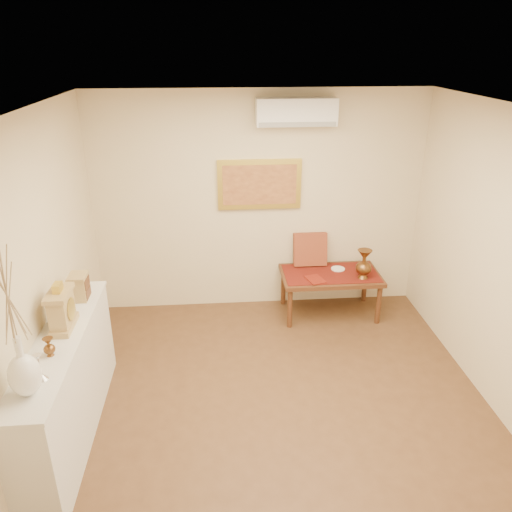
{
  "coord_description": "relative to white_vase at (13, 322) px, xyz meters",
  "views": [
    {
      "loc": [
        -0.52,
        -3.55,
        3.18
      ],
      "look_at": [
        -0.13,
        1.15,
        1.14
      ],
      "focal_mm": 35.0,
      "sensor_mm": 36.0,
      "label": 1
    }
  ],
  "objects": [
    {
      "name": "mantel_clock",
      "position": [
        0.02,
        0.85,
        -0.39
      ],
      "size": [
        0.17,
        0.36,
        0.41
      ],
      "color": "tan",
      "rests_on": "display_ledge"
    },
    {
      "name": "low_table",
      "position": [
        2.68,
        2.59,
        -1.06
      ],
      "size": [
        1.2,
        0.7,
        0.55
      ],
      "color": "#552E19",
      "rests_on": "floor"
    },
    {
      "name": "brass_urn_tall",
      "position": [
        3.04,
        2.43,
        -0.77
      ],
      "size": [
        0.19,
        0.19,
        0.44
      ],
      "primitive_type": null,
      "color": "brown",
      "rests_on": "table_cloth"
    },
    {
      "name": "plate",
      "position": [
        2.79,
        2.69,
        -0.98
      ],
      "size": [
        0.17,
        0.17,
        0.01
      ],
      "primitive_type": "cylinder",
      "color": "white",
      "rests_on": "table_cloth"
    },
    {
      "name": "ceiling",
      "position": [
        1.83,
        0.71,
        1.16
      ],
      "size": [
        4.5,
        4.5,
        0.0
      ],
      "primitive_type": "plane",
      "rotation": [
        3.14,
        0.0,
        0.0
      ],
      "color": "white",
      "rests_on": "ground"
    },
    {
      "name": "wall_back",
      "position": [
        1.83,
        2.96,
        -0.19
      ],
      "size": [
        4.0,
        0.02,
        2.7
      ],
      "primitive_type": "cube",
      "color": "beige",
      "rests_on": "ground"
    },
    {
      "name": "wooden_chest",
      "position": [
        0.03,
        1.36,
        -0.44
      ],
      "size": [
        0.16,
        0.21,
        0.24
      ],
      "color": "tan",
      "rests_on": "display_ledge"
    },
    {
      "name": "display_ledge",
      "position": [
        0.01,
        0.71,
        -1.05
      ],
      "size": [
        0.37,
        2.02,
        0.98
      ],
      "color": "silver",
      "rests_on": "floor"
    },
    {
      "name": "ac_unit",
      "position": [
        2.23,
        2.82,
        0.9
      ],
      "size": [
        0.9,
        0.25,
        0.3
      ],
      "color": "white",
      "rests_on": "wall_back"
    },
    {
      "name": "table_cloth",
      "position": [
        2.68,
        2.59,
        -0.99
      ],
      "size": [
        1.14,
        0.59,
        0.01
      ],
      "primitive_type": "cube",
      "color": "#621710",
      "rests_on": "low_table"
    },
    {
      "name": "white_vase",
      "position": [
        0.0,
        0.0,
        0.0
      ],
      "size": [
        0.21,
        0.21,
        1.13
      ],
      "primitive_type": null,
      "color": "white",
      "rests_on": "display_ledge"
    },
    {
      "name": "painting",
      "position": [
        1.83,
        2.93,
        0.06
      ],
      "size": [
        1.0,
        0.06,
        0.6
      ],
      "color": "gold",
      "rests_on": "wall_back"
    },
    {
      "name": "candlestick",
      "position": [
        0.03,
        0.16,
        -0.46
      ],
      "size": [
        0.1,
        0.1,
        0.2
      ],
      "primitive_type": null,
      "color": "silver",
      "rests_on": "display_ledge"
    },
    {
      "name": "wall_left",
      "position": [
        -0.17,
        0.71,
        -0.19
      ],
      "size": [
        0.02,
        4.5,
        2.7
      ],
      "primitive_type": "cube",
      "color": "beige",
      "rests_on": "ground"
    },
    {
      "name": "menu",
      "position": [
        2.45,
        2.41,
        -0.98
      ],
      "size": [
        0.24,
        0.29,
        0.01
      ],
      "primitive_type": "cube",
      "rotation": [
        0.0,
        0.0,
        0.29
      ],
      "color": "maroon",
      "rests_on": "table_cloth"
    },
    {
      "name": "cushion",
      "position": [
        2.47,
        2.86,
        -0.78
      ],
      "size": [
        0.42,
        0.18,
        0.43
      ],
      "primitive_type": "cube",
      "rotation": [
        -0.21,
        0.0,
        0.0
      ],
      "color": "maroon",
      "rests_on": "table_cloth"
    },
    {
      "name": "brass_urn_small",
      "position": [
        0.01,
        0.45,
        -0.47
      ],
      "size": [
        0.09,
        0.09,
        0.2
      ],
      "primitive_type": null,
      "color": "brown",
      "rests_on": "display_ledge"
    },
    {
      "name": "floor",
      "position": [
        1.83,
        0.71,
        -1.54
      ],
      "size": [
        4.5,
        4.5,
        0.0
      ],
      "primitive_type": "plane",
      "color": "brown",
      "rests_on": "ground"
    }
  ]
}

